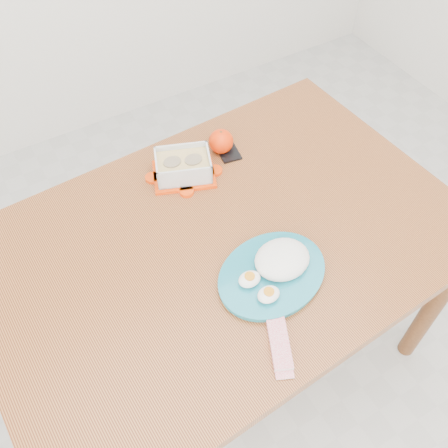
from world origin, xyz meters
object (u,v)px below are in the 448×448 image
dining_table (224,256)px  food_container (183,166)px  orange_fruit (221,141)px  rice_plate (275,268)px  smartphone (226,148)px

dining_table → food_container: 0.30m
dining_table → orange_fruit: (0.17, 0.31, 0.13)m
dining_table → orange_fruit: 0.37m
food_container → rice_plate: (0.04, -0.44, -0.01)m
smartphone → dining_table: bearing=-111.9°
rice_plate → smartphone: rice_plate is taller
dining_table → food_container: (0.02, 0.27, 0.13)m
rice_plate → dining_table: bearing=97.5°
dining_table → rice_plate: bearing=-75.8°
food_container → orange_fruit: bearing=35.3°
food_container → rice_plate: bearing=-63.9°
smartphone → food_container: bearing=-158.6°
food_container → orange_fruit: 0.16m
smartphone → orange_fruit: bearing=178.3°
dining_table → food_container: food_container is taller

